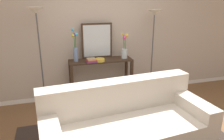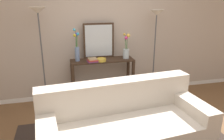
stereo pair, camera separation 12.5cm
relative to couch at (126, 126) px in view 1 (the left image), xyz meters
The scene contains 11 objects.
back_wall 2.23m from the couch, 87.13° to the left, with size 12.00×0.15×3.10m.
couch is the anchor object (origin of this frame).
console_table 1.53m from the couch, 89.92° to the left, with size 1.22×0.38×0.86m.
floor_lamp_left 2.14m from the couch, 127.52° to the left, with size 0.28×0.28×1.86m.
floor_lamp_right 2.08m from the couch, 53.65° to the left, with size 0.28×0.28×1.79m.
wall_mirror 1.89m from the couch, 91.09° to the left, with size 0.60×0.02×0.68m.
vase_tall_flowers 1.78m from the couch, 107.21° to the left, with size 0.12×0.11×0.62m.
vase_short_flowers 1.73m from the couch, 72.12° to the left, with size 0.13×0.13×0.50m.
fruit_bowl 1.51m from the couch, 91.66° to the left, with size 0.18×0.18×0.06m.
book_stack 1.52m from the couch, 98.30° to the left, with size 0.21×0.17×0.07m.
book_row_under_console 1.55m from the couch, 100.40° to the left, with size 0.43×0.17×0.12m.
Camera 1 is at (-1.00, -2.38, 1.99)m, focal length 34.98 mm.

